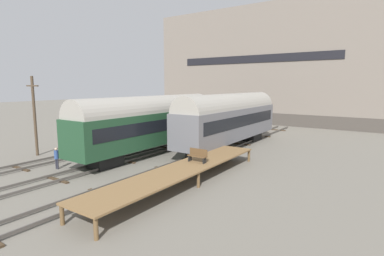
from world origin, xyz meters
TOP-DOWN VIEW (x-y plane):
  - ground_plane at (0.00, 0.00)m, footprint 200.00×200.00m
  - track_left at (-4.79, 0.00)m, footprint 2.60×60.00m
  - track_middle at (0.00, 0.00)m, footprint 2.60×60.00m
  - track_right at (4.79, 0.00)m, footprint 2.60×60.00m
  - train_car_grey at (4.79, 12.78)m, footprint 3.08×16.10m
  - train_car_green at (0.00, 6.38)m, footprint 3.11×16.32m
  - station_platform at (7.43, 1.13)m, footprint 2.66×15.60m
  - bench at (7.40, 2.91)m, footprint 1.40×0.40m
  - person_worker at (-2.44, -1.42)m, footprint 0.32×0.32m
  - utility_pole at (-8.00, 0.11)m, footprint 1.80×0.24m
  - warehouse_building at (-0.87, 38.90)m, footprint 37.13×13.86m

SIDE VIEW (x-z plane):
  - ground_plane at x=0.00m, z-range 0.00..0.00m
  - track_left at x=-4.79m, z-range 0.01..0.27m
  - track_middle at x=0.00m, z-range 0.01..0.27m
  - track_right at x=4.79m, z-range 0.01..0.27m
  - station_platform at x=7.43m, z-range 0.45..1.50m
  - person_worker at x=-2.44m, z-range 0.16..1.79m
  - bench at x=7.40m, z-range 1.08..1.99m
  - train_car_green at x=0.00m, z-range 0.35..5.66m
  - train_car_grey at x=4.79m, z-range 0.37..5.81m
  - utility_pole at x=-8.00m, z-range 0.16..7.21m
  - warehouse_building at x=-0.87m, z-range 0.00..18.86m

